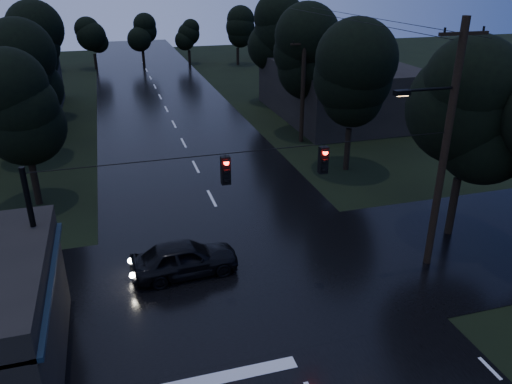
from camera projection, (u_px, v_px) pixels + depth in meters
main_road at (184, 143)px, 36.04m from camera, size 12.00×120.00×0.02m
cross_street at (252, 278)px, 20.27m from camera, size 60.00×9.00×0.02m
building_far_right at (339, 89)px, 42.26m from camera, size 10.00×14.00×4.40m
utility_pole_main at (444, 146)px, 19.16m from camera, size 3.50×0.30×10.00m
utility_pole_far at (303, 88)px, 34.85m from camera, size 2.00×0.30×7.50m
anchor_pole_left at (39, 253)px, 16.24m from camera, size 0.18×0.18×6.00m
span_signals at (275, 164)px, 17.39m from camera, size 15.00×0.37×1.12m
tree_corner_near at (470, 109)px, 21.28m from camera, size 4.48×4.48×9.44m
tree_left_a at (21, 107)px, 24.58m from camera, size 3.92×3.92×8.26m
tree_left_b at (26, 72)px, 31.29m from camera, size 4.20×4.20×8.85m
tree_left_c at (32, 45)px, 39.74m from camera, size 4.48×4.48×9.44m
tree_right_a at (353, 79)px, 29.07m from camera, size 4.20×4.20×8.85m
tree_right_b at (311, 53)px, 36.08m from camera, size 4.48×4.48×9.44m
tree_right_c at (275, 32)px, 44.85m from camera, size 4.76×4.76×10.03m
car at (185, 258)px, 20.24m from camera, size 4.42×1.98×1.47m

